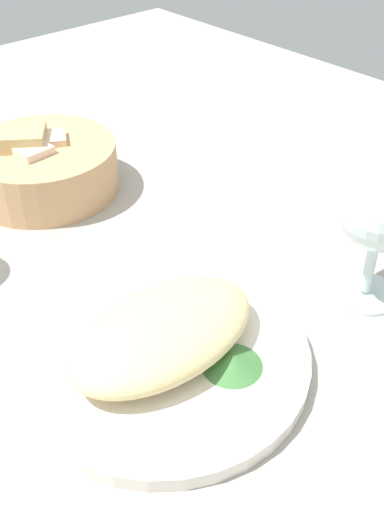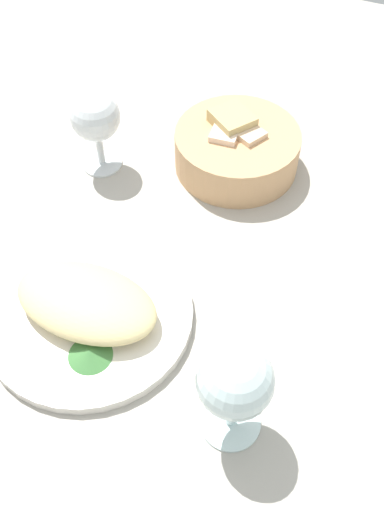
# 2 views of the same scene
# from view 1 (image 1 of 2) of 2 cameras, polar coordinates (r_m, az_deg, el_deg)

# --- Properties ---
(ground_plane) EXTENTS (1.40, 1.40, 0.02)m
(ground_plane) POSITION_cam_1_polar(r_m,az_deg,el_deg) (0.61, -12.43, -3.66)
(ground_plane) COLOR #ACA59A
(plate) EXTENTS (0.24, 0.24, 0.01)m
(plate) POSITION_cam_1_polar(r_m,az_deg,el_deg) (0.51, -2.67, -9.34)
(plate) COLOR white
(plate) RESTS_ON ground_plane
(omelette) EXTENTS (0.17, 0.11, 0.04)m
(omelette) POSITION_cam_1_polar(r_m,az_deg,el_deg) (0.50, -2.75, -7.26)
(omelette) COLOR #E3CB89
(omelette) RESTS_ON plate
(lettuce_garnish) EXTENTS (0.05, 0.05, 0.01)m
(lettuce_garnish) POSITION_cam_1_polar(r_m,az_deg,el_deg) (0.49, 3.85, -9.84)
(lettuce_garnish) COLOR #407C3D
(lettuce_garnish) RESTS_ON plate
(bread_basket) EXTENTS (0.18, 0.18, 0.08)m
(bread_basket) POSITION_cam_1_polar(r_m,az_deg,el_deg) (0.75, -14.02, 8.24)
(bread_basket) COLOR tan
(bread_basket) RESTS_ON ground_plane
(wine_glass_near) EXTENTS (0.07, 0.07, 0.13)m
(wine_glass_near) POSITION_cam_1_polar(r_m,az_deg,el_deg) (0.55, 17.44, 3.61)
(wine_glass_near) COLOR silver
(wine_glass_near) RESTS_ON ground_plane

